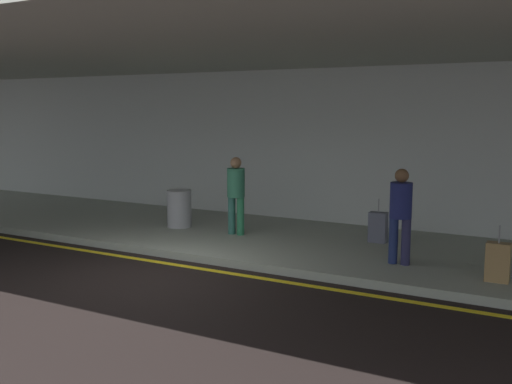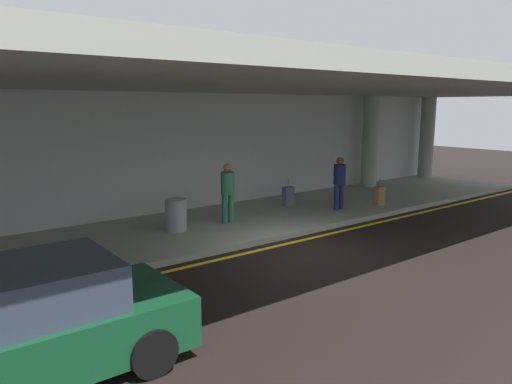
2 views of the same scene
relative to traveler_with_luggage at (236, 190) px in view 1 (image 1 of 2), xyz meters
name	(u,v)px [view 1 (image 1 of 2)]	position (x,y,z in m)	size (l,w,h in m)	color
ground_plane	(155,275)	(0.09, -2.91, -1.11)	(60.00, 60.00, 0.00)	black
sidewalk	(244,237)	(0.09, 0.19, -1.04)	(26.00, 4.20, 0.15)	gray
lane_stripe_yellow	(179,265)	(0.09, -2.23, -1.11)	(26.00, 0.14, 0.01)	yellow
ceiling_overhang	(231,54)	(0.09, -0.31, 2.84)	(28.00, 13.20, 0.30)	#979C8F
terminal_back_wall	(289,147)	(0.09, 2.44, 0.79)	(26.00, 0.30, 3.80)	#B2B9B6
traveler_with_luggage	(236,190)	(0.00, 0.00, 0.00)	(0.38, 0.38, 1.68)	#2A6054
person_waiting_for_ride	(401,210)	(3.75, -0.73, 0.00)	(0.38, 0.38, 1.68)	navy
suitcase_upright_primary	(498,262)	(5.39, -1.03, -0.65)	(0.36, 0.22, 0.90)	olive
suitcase_upright_secondary	(378,227)	(2.92, 0.74, -0.65)	(0.36, 0.22, 0.90)	#515566
trash_bin_steel	(179,209)	(-1.58, 0.09, -0.54)	(0.56, 0.56, 0.85)	gray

